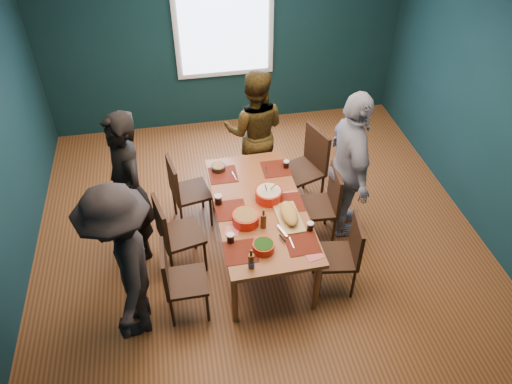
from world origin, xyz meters
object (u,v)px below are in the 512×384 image
Objects in this scene: bowl_dumpling at (269,194)px; chair_left_mid at (172,231)px; chair_left_far at (183,188)px; person_right at (350,168)px; person_back at (255,131)px; chair_right_near at (345,251)px; person_far_left at (128,190)px; chair_right_far at (308,162)px; chair_left_near at (177,277)px; bowl_salad at (246,218)px; dining_table at (260,211)px; chair_right_mid at (325,200)px; bowl_herbs at (264,247)px; cutting_board at (289,214)px; person_near_left at (124,265)px.

chair_left_mid is at bearing -172.50° from bowl_dumpling.
chair_left_far is 0.50× the size of person_right.
person_back is (0.93, 0.58, 0.27)m from chair_left_far.
person_far_left is at bearing 164.60° from chair_right_near.
chair_right_far reaches higher than bowl_dumpling.
chair_left_near is at bearing 116.09° from person_right.
bowl_salad is at bearing -133.77° from bowl_dumpling.
dining_table is at bearing 49.15° from bowl_salad.
bowl_dumpling is at bearing 34.96° from chair_left_near.
dining_table is at bearing -166.16° from chair_right_mid.
cutting_board is at bearing 48.33° from bowl_herbs.
cutting_board is (-0.49, -1.01, 0.17)m from chair_right_far.
chair_right_near is 1.93m from person_back.
cutting_board is (1.58, 0.46, -0.09)m from person_near_left.
chair_right_mid is at bearing 9.23° from dining_table.
person_right is at bearing -25.03° from chair_left_far.
chair_right_mid is 1.62× the size of cutting_board.
person_near_left is (-0.43, -0.65, 0.30)m from chair_left_mid.
dining_table is at bearing 115.23° from person_near_left.
person_right reaches higher than chair_right_far.
bowl_dumpling reaches higher than bowl_herbs.
chair_right_mid is (0.01, -0.64, -0.04)m from chair_right_far.
chair_left_far is 3.14× the size of bowl_dumpling.
chair_left_near reaches higher than cutting_board.
chair_left_far is 1.28m from chair_left_near.
cutting_board is at bearing -23.04° from chair_left_mid.
chair_right_near reaches higher than bowl_salad.
cutting_board is at bearing -67.37° from bowl_dumpling.
chair_left_far is at bearing 63.79° from chair_left_mid.
dining_table is 1.98× the size of chair_left_mid.
chair_left_near is at bearing -158.45° from chair_right_far.
chair_right_near is at bearing -50.76° from chair_left_far.
dining_table is 1.08m from chair_right_far.
person_near_left is (-1.33, -0.69, 0.21)m from dining_table.
person_right is at bearing 18.17° from chair_right_mid.
chair_right_near is 3.23× the size of bowl_salad.
person_far_left is at bearing 126.29° from chair_left_mid.
person_right reaches higher than person_back.
bowl_dumpling is (-0.06, -1.13, -0.04)m from person_back.
person_far_left is 1.64m from cutting_board.
bowl_dumpling is (1.45, 0.78, -0.09)m from person_near_left.
bowl_dumpling is at bearing 60.38° from person_far_left.
person_far_left is (-2.03, 0.88, 0.36)m from chair_right_near.
chair_left_far reaches higher than chair_left_near.
dining_table is 2.11× the size of chair_left_near.
chair_left_far is 1.44m from bowl_herbs.
chair_right_mid is at bearing 63.87° from person_far_left.
bowl_salad is (0.57, -0.86, 0.23)m from chair_left_far.
dining_table is 2.05× the size of chair_left_far.
chair_left_near is (-0.91, -0.62, -0.12)m from dining_table.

